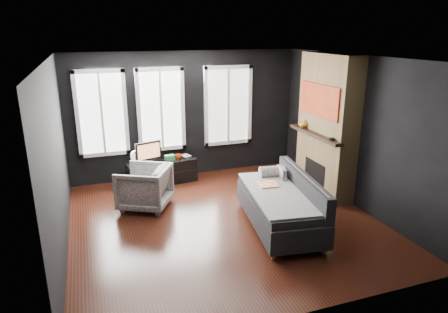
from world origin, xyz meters
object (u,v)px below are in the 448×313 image
object	(u,v)px
sofa	(280,201)
book	(182,152)
monitor	(148,151)
mantel_vase	(304,124)
armchair	(144,185)
media_console	(162,172)
mug	(178,156)

from	to	relation	value
sofa	book	distance (m)	2.89
monitor	mantel_vase	world-z (taller)	mantel_vase
monitor	book	bearing A→B (deg)	-4.44
monitor	book	distance (m)	0.78
armchair	book	xyz separation A→B (m)	(1.00, 1.24, 0.18)
monitor	book	world-z (taller)	monitor
media_console	mug	xyz separation A→B (m)	(0.37, 0.03, 0.31)
media_console	book	world-z (taller)	book
media_console	mantel_vase	size ratio (longest dim) A/B	8.09
media_console	mantel_vase	world-z (taller)	mantel_vase
mug	book	size ratio (longest dim) A/B	0.57
media_console	mug	size ratio (longest dim) A/B	10.76
mug	monitor	bearing A→B (deg)	-174.23
sofa	media_console	xyz separation A→B (m)	(-1.44, 2.59, -0.20)
armchair	monitor	world-z (taller)	monitor
media_console	book	bearing A→B (deg)	8.33
armchair	mug	bearing A→B (deg)	170.29
sofa	armchair	distance (m)	2.46
mug	media_console	bearing A→B (deg)	-175.03
armchair	monitor	xyz separation A→B (m)	(0.26, 1.07, 0.31)
monitor	mug	bearing A→B (deg)	-11.31
sofa	mantel_vase	xyz separation A→B (m)	(1.27, 1.53, 0.87)
sofa	armchair	world-z (taller)	sofa
armchair	mantel_vase	xyz separation A→B (m)	(3.23, 0.05, 0.88)
monitor	media_console	bearing A→B (deg)	-10.19
armchair	mug	world-z (taller)	armchair
book	monitor	bearing A→B (deg)	-167.36
armchair	media_console	world-z (taller)	armchair
sofa	mantel_vase	world-z (taller)	mantel_vase
sofa	armchair	bearing A→B (deg)	151.18
media_console	book	xyz separation A→B (m)	(0.48, 0.14, 0.36)
armchair	monitor	size ratio (longest dim) A/B	1.53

